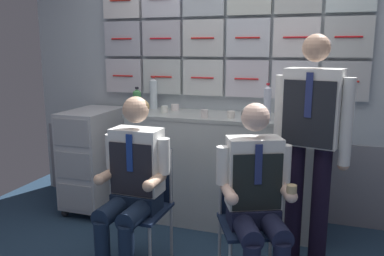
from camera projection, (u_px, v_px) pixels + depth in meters
name	position (u px, v px, depth m)	size (l,w,h in m)	color
galley_bulkhead	(233.00, 92.00, 3.57)	(4.20, 0.14, 2.15)	#AFBAC2
galley_counter	(224.00, 169.00, 3.45)	(1.71, 0.53, 0.97)	#B7BEBC
service_trolley	(93.00, 157.00, 3.74)	(0.40, 0.65, 0.97)	black
folding_chair_left	(143.00, 194.00, 2.80)	(0.41, 0.41, 0.84)	#A8AAAF
crew_member_left	(132.00, 180.00, 2.62)	(0.48, 0.59, 1.22)	black
folding_chair_right	(249.00, 207.00, 2.57)	(0.53, 0.53, 0.84)	#A8AAAF
crew_member_right	(257.00, 195.00, 2.38)	(0.54, 0.65, 1.21)	black
crew_member_standing	(311.00, 136.00, 2.63)	(0.51, 0.32, 1.63)	black
water_bottle_tall	(137.00, 101.00, 3.40)	(0.07, 0.07, 0.24)	#4D9D57
water_bottle_blue_cap	(306.00, 103.00, 3.18)	(0.07, 0.07, 0.27)	silver
water_bottle_clear	(267.00, 103.00, 3.08)	(0.06, 0.06, 0.30)	silver
sparkling_bottle_green	(154.00, 93.00, 3.70)	(0.07, 0.07, 0.31)	silver
paper_cup_blue	(231.00, 114.00, 3.21)	(0.06, 0.06, 0.06)	silver
coffee_cup_spare	(175.00, 107.00, 3.61)	(0.07, 0.07, 0.06)	white
paper_cup_tan	(205.00, 114.00, 3.21)	(0.06, 0.06, 0.07)	silver
coffee_cup_white	(165.00, 109.00, 3.47)	(0.06, 0.06, 0.06)	white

